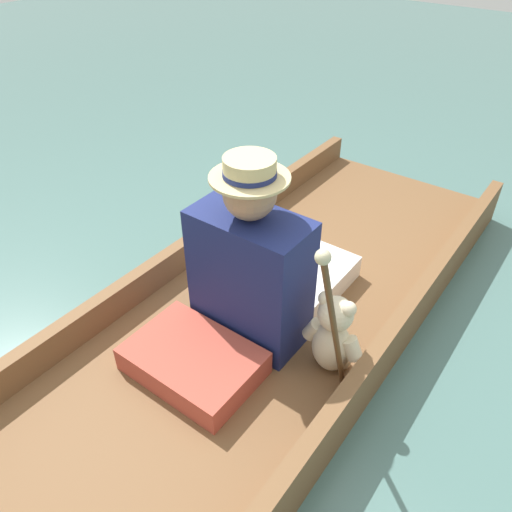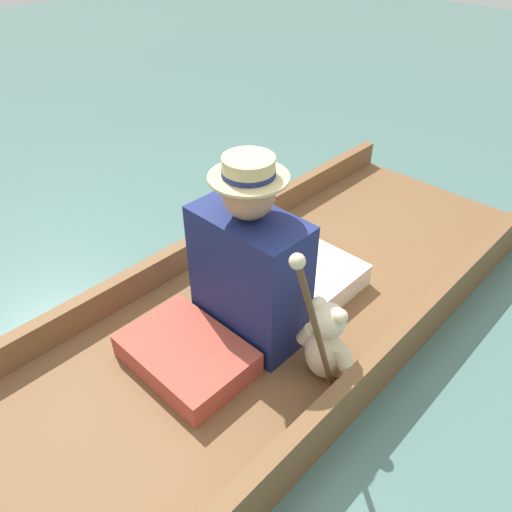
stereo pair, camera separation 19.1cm
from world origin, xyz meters
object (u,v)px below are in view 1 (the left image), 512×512
at_px(seated_person, 263,268).
at_px(walking_cane, 333,318).
at_px(wine_glass, 237,229).
at_px(teddy_bear, 333,336).

relative_size(seated_person, walking_cane, 1.02).
xyz_separation_m(wine_glass, walking_cane, (0.87, -0.62, 0.35)).
xyz_separation_m(teddy_bear, walking_cane, (0.08, -0.20, 0.29)).
bearing_deg(wine_glass, seated_person, -40.30).
bearing_deg(wine_glass, walking_cane, -35.43).
bearing_deg(seated_person, teddy_bear, -2.60).
height_order(seated_person, teddy_bear, seated_person).
bearing_deg(walking_cane, teddy_bear, 111.80).
bearing_deg(teddy_bear, seated_person, 170.41).
relative_size(teddy_bear, wine_glass, 2.64).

